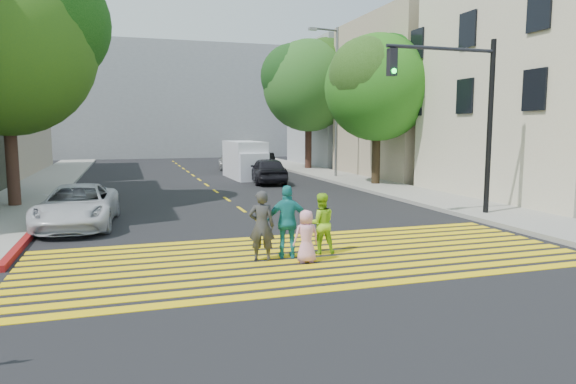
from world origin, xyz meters
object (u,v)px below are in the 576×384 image
tree_right_near (378,82)px  pedestrian_man (262,226)px  tree_left (7,37)px  traffic_signal (463,103)px  white_van (246,161)px  tree_right_far (310,81)px  dark_car_near (267,170)px  white_sedan (78,206)px  pedestrian_extra (288,222)px  pedestrian_child (306,236)px  dark_car_parked (264,162)px  silver_car (230,161)px  pedestrian_woman (321,223)px

tree_right_near → pedestrian_man: (-9.91, -13.44, -4.72)m
tree_left → traffic_signal: size_ratio=1.58×
tree_right_near → white_van: 9.62m
tree_right_far → white_van: size_ratio=1.98×
pedestrian_man → dark_car_near: pedestrian_man is taller
white_sedan → dark_car_near: dark_car_near is taller
tree_left → white_van: bearing=39.0°
pedestrian_extra → traffic_signal: bearing=-141.7°
pedestrian_child → dark_car_parked: size_ratio=0.30×
white_sedan → traffic_signal: bearing=-6.8°
tree_left → pedestrian_child: bearing=-53.8°
dark_car_near → dark_car_parked: dark_car_near is taller
pedestrian_child → white_van: bearing=-100.3°
tree_right_near → silver_car: (-5.36, 13.51, -4.94)m
pedestrian_man → pedestrian_child: pedestrian_man is taller
dark_car_parked → tree_left: bearing=-126.8°
tree_left → silver_car: 20.96m
tree_right_far → pedestrian_extra: size_ratio=5.49×
pedestrian_man → dark_car_parked: 24.79m
white_van → traffic_signal: (3.93, -16.16, 2.89)m
dark_car_near → traffic_signal: bearing=109.9°
traffic_signal → white_sedan: bearing=169.0°
white_sedan → silver_car: 23.01m
pedestrian_extra → dark_car_parked: (5.72, 23.88, -0.21)m
tree_right_near → white_sedan: size_ratio=1.70×
tree_right_far → pedestrian_extra: 26.88m
dark_car_parked → white_van: bearing=-109.8°
tree_right_near → pedestrian_woman: bearing=-122.2°
pedestrian_extra → pedestrian_child: bearing=130.1°
pedestrian_woman → white_van: (2.49, 19.41, 0.33)m
pedestrian_man → white_sedan: 7.37m
tree_right_far → tree_left: bearing=-140.8°
pedestrian_man → traffic_signal: size_ratio=0.27×
pedestrian_woman → dark_car_near: size_ratio=0.35×
tree_right_near → pedestrian_child: size_ratio=6.58×
white_sedan → dark_car_parked: (10.93, 18.14, 0.01)m
tree_left → white_sedan: 7.98m
pedestrian_man → silver_car: bearing=-82.0°
pedestrian_child → pedestrian_extra: 0.67m
tree_left → tree_right_near: size_ratio=1.18×
pedestrian_child → dark_car_near: bearing=-103.7°
silver_car → dark_car_parked: bearing=129.9°
tree_left → white_sedan: size_ratio=2.01×
pedestrian_extra → tree_left: bearing=-40.1°
pedestrian_child → white_sedan: size_ratio=0.26×
pedestrian_woman → white_van: white_van is taller
white_van → tree_right_near: bearing=-48.0°
silver_car → dark_car_parked: (1.84, -3.00, 0.06)m
tree_right_far → traffic_signal: bearing=-95.7°
tree_right_near → pedestrian_woman: size_ratio=5.37×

